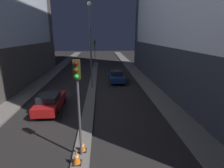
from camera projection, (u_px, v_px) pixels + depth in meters
The scene contains 8 objects.
median_strip at pixel (93, 83), 23.44m from camera, with size 0.92×34.78×0.14m.
traffic_light_near at pixel (78, 89), 8.27m from camera, with size 0.32×0.42×5.06m.
traffic_light_mid at pixel (95, 48), 33.23m from camera, with size 0.32×0.42×5.06m.
street_lamp at pixel (90, 36), 19.45m from camera, with size 0.46×0.46×9.54m.
traffic_cone_near at pixel (76, 157), 8.58m from camera, with size 0.46×0.46×0.74m.
traffic_cone_far at pixel (82, 146), 9.53m from camera, with size 0.43×0.43×0.60m.
car_left_lane at pixel (50, 102), 14.93m from camera, with size 1.79×4.68×1.52m.
car_right_lane at pixel (117, 77), 23.75m from camera, with size 1.84×4.02×1.55m.
Camera 1 is at (1.12, -4.33, 6.31)m, focal length 28.00 mm.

